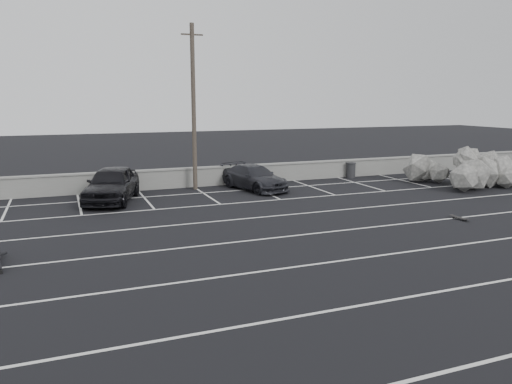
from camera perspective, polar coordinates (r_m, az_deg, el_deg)
name	(u,v)px	position (r m, az deg, el deg)	size (l,w,h in m)	color
ground	(372,257)	(15.73, 13.12, -7.21)	(120.00, 120.00, 0.00)	black
seawall	(228,175)	(27.96, -3.23, 1.98)	(50.00, 0.45, 1.06)	gray
stall_lines	(304,224)	(19.32, 5.52, -3.62)	(36.00, 20.05, 0.01)	silver
car_left	(112,184)	(24.21, -16.16, 0.88)	(1.94, 4.83, 1.65)	black
car_right	(254,177)	(26.36, -0.18, 1.67)	(1.80, 4.42, 1.28)	#25252B
utility_pole	(194,107)	(26.30, -7.14, 9.57)	(1.13, 0.23, 8.48)	#4C4238
trash_bin	(351,170)	(30.90, 10.79, 2.49)	(0.74, 0.74, 0.92)	#2A2A2D
riprap_pile	(475,174)	(30.34, 23.71, 1.88)	(6.47, 5.30, 1.57)	gray
skateboard	(460,218)	(21.47, 22.25, -2.75)	(0.25, 0.75, 0.09)	black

